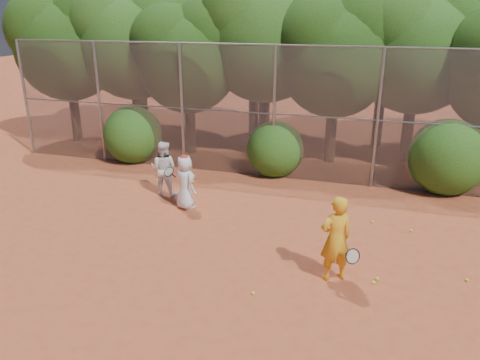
% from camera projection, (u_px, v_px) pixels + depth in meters
% --- Properties ---
extents(ground, '(80.00, 80.00, 0.00)m').
position_uv_depth(ground, '(252.00, 281.00, 9.05)').
color(ground, '#9E4123').
rests_on(ground, ground).
extents(fence_back, '(20.05, 0.09, 4.03)m').
position_uv_depth(fence_back, '(303.00, 114.00, 13.77)').
color(fence_back, gray).
rests_on(fence_back, ground).
extents(tree_0, '(4.38, 3.81, 6.00)m').
position_uv_depth(tree_0, '(68.00, 39.00, 17.52)').
color(tree_0, black).
rests_on(tree_0, ground).
extents(tree_1, '(4.64, 4.03, 6.35)m').
position_uv_depth(tree_1, '(134.00, 32.00, 17.21)').
color(tree_1, black).
rests_on(tree_1, ground).
extents(tree_2, '(3.99, 3.47, 5.47)m').
position_uv_depth(tree_2, '(189.00, 52.00, 16.09)').
color(tree_2, black).
rests_on(tree_2, ground).
extents(tree_3, '(4.89, 4.26, 6.70)m').
position_uv_depth(tree_3, '(268.00, 27.00, 16.03)').
color(tree_3, black).
rests_on(tree_3, ground).
extents(tree_4, '(4.19, 3.64, 5.73)m').
position_uv_depth(tree_4, '(338.00, 49.00, 15.02)').
color(tree_4, black).
rests_on(tree_4, ground).
extents(tree_5, '(4.51, 3.92, 6.17)m').
position_uv_depth(tree_5, '(421.00, 40.00, 14.96)').
color(tree_5, black).
rests_on(tree_5, ground).
extents(tree_9, '(4.83, 4.20, 6.62)m').
position_uv_depth(tree_9, '(139.00, 26.00, 19.50)').
color(tree_9, black).
rests_on(tree_9, ground).
extents(tree_10, '(5.15, 4.48, 7.06)m').
position_uv_depth(tree_10, '(256.00, 19.00, 18.21)').
color(tree_10, black).
rests_on(tree_10, ground).
extents(tree_11, '(4.64, 4.03, 6.35)m').
position_uv_depth(tree_11, '(389.00, 33.00, 16.63)').
color(tree_11, black).
rests_on(tree_11, ground).
extents(bush_0, '(2.00, 2.00, 2.00)m').
position_uv_depth(bush_0, '(133.00, 132.00, 16.02)').
color(bush_0, '#224C13').
rests_on(bush_0, ground).
extents(bush_1, '(1.80, 1.80, 1.80)m').
position_uv_depth(bush_1, '(275.00, 147.00, 14.68)').
color(bush_1, '#224C13').
rests_on(bush_1, ground).
extents(bush_2, '(2.20, 2.20, 2.20)m').
position_uv_depth(bush_2, '(448.00, 154.00, 13.24)').
color(bush_2, '#224C13').
rests_on(bush_2, ground).
extents(player_yellow, '(0.88, 0.69, 1.72)m').
position_uv_depth(player_yellow, '(336.00, 239.00, 8.83)').
color(player_yellow, orange).
rests_on(player_yellow, ground).
extents(player_teen, '(0.84, 0.77, 1.46)m').
position_uv_depth(player_teen, '(185.00, 182.00, 12.15)').
color(player_teen, silver).
rests_on(player_teen, ground).
extents(player_white, '(0.87, 0.76, 1.55)m').
position_uv_depth(player_white, '(164.00, 168.00, 13.05)').
color(player_white, white).
rests_on(player_white, ground).
extents(ball_0, '(0.07, 0.07, 0.07)m').
position_uv_depth(ball_0, '(377.00, 279.00, 9.04)').
color(ball_0, yellow).
rests_on(ball_0, ground).
extents(ball_1, '(0.07, 0.07, 0.07)m').
position_uv_depth(ball_1, '(372.00, 222.00, 11.48)').
color(ball_1, yellow).
rests_on(ball_1, ground).
extents(ball_2, '(0.07, 0.07, 0.07)m').
position_uv_depth(ball_2, '(373.00, 282.00, 8.92)').
color(ball_2, yellow).
rests_on(ball_2, ground).
extents(ball_3, '(0.07, 0.07, 0.07)m').
position_uv_depth(ball_3, '(467.00, 280.00, 9.01)').
color(ball_3, yellow).
rests_on(ball_3, ground).
extents(ball_4, '(0.07, 0.07, 0.07)m').
position_uv_depth(ball_4, '(253.00, 293.00, 8.59)').
color(ball_4, yellow).
rests_on(ball_4, ground).
extents(ball_5, '(0.07, 0.07, 0.07)m').
position_uv_depth(ball_5, '(411.00, 230.00, 11.03)').
color(ball_5, yellow).
rests_on(ball_5, ground).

